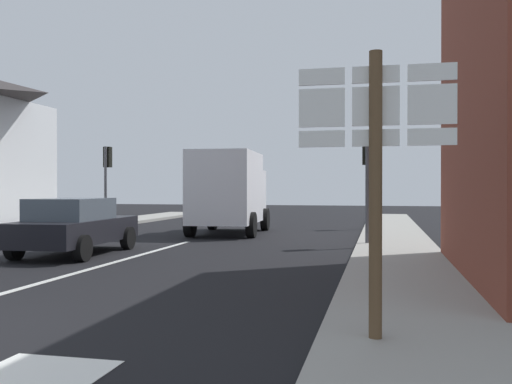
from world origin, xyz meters
name	(u,v)px	position (x,y,z in m)	size (l,w,h in m)	color
ground_plane	(165,248)	(0.00, 10.00, 0.00)	(80.00, 80.00, 0.00)	black
sidewalk_right	(400,262)	(6.48, 8.00, 0.07)	(2.21, 44.00, 0.14)	gray
lane_centre_stripe	(95,268)	(0.00, 6.00, 0.01)	(0.16, 12.00, 0.01)	silver
sedan_far	(75,225)	(-1.73, 8.10, 0.76)	(2.13, 4.28, 1.47)	black
delivery_truck	(229,190)	(0.47, 15.27, 1.65)	(2.74, 5.12, 3.05)	silver
route_sign_post	(376,163)	(6.00, 1.05, 2.00)	(1.66, 0.14, 3.20)	brown
traffic_light_far_left	(107,168)	(-5.68, 17.45, 2.62)	(0.30, 0.49, 3.54)	#47474C
traffic_light_near_right	(368,163)	(5.68, 11.64, 2.46)	(0.30, 0.49, 3.32)	#47474C
traffic_light_far_right	(372,171)	(5.68, 19.00, 2.43)	(0.30, 0.49, 3.29)	#47474C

